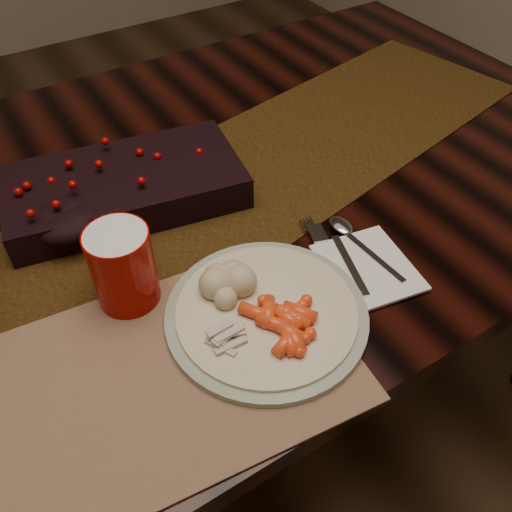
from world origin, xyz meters
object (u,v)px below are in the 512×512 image
placemat_main (184,368)px  turkey_shreds (227,337)px  baby_carrots (294,317)px  centerpiece (124,182)px  napkin (368,267)px  dining_table (192,323)px  red_cup (123,267)px  dinner_plate (267,314)px  mashed_potatoes (228,279)px

placemat_main → turkey_shreds: turkey_shreds is taller
placemat_main → baby_carrots: 0.16m
centerpiece → turkey_shreds: 0.36m
placemat_main → napkin: napkin is taller
dining_table → red_cup: (-0.16, -0.19, 0.44)m
dinner_plate → centerpiece: bearing=100.6°
baby_carrots → placemat_main: bearing=171.3°
napkin → dining_table: bearing=127.0°
dining_table → dinner_plate: dinner_plate is taller
baby_carrots → red_cup: (-0.17, 0.17, 0.04)m
turkey_shreds → dining_table: bearing=76.0°
dining_table → centerpiece: 0.42m
baby_carrots → dinner_plate: bearing=121.2°
dining_table → turkey_shreds: size_ratio=27.90×
placemat_main → centerpiece: bearing=84.6°
turkey_shreds → napkin: 0.25m
dining_table → turkey_shreds: 0.53m
mashed_potatoes → centerpiece: bearing=97.9°
red_cup → napkin: bearing=-23.0°
centerpiece → placemat_main: (-0.07, -0.36, -0.04)m
red_cup → mashed_potatoes: bearing=-32.7°
baby_carrots → mashed_potatoes: (-0.05, 0.09, 0.01)m
dinner_plate → turkey_shreds: (-0.07, -0.02, 0.01)m
dining_table → red_cup: red_cup is taller
baby_carrots → red_cup: size_ratio=0.84×
centerpiece → red_cup: red_cup is taller
centerpiece → dinner_plate: size_ratio=1.38×
placemat_main → dinner_plate: dinner_plate is taller
dining_table → mashed_potatoes: size_ratio=20.48×
placemat_main → turkey_shreds: (0.06, -0.00, 0.02)m
centerpiece → dinner_plate: (0.06, -0.34, -0.03)m
red_cup → dinner_plate: bearing=-43.1°
turkey_shreds → napkin: bearing=3.0°
centerpiece → napkin: 0.43m
turkey_shreds → red_cup: red_cup is taller
centerpiece → red_cup: size_ratio=3.22×
mashed_potatoes → baby_carrots: bearing=-63.7°
centerpiece → mashed_potatoes: 0.29m
mashed_potatoes → red_cup: (-0.12, 0.08, 0.02)m
dining_table → centerpiece: bearing=165.5°
turkey_shreds → placemat_main: bearing=176.3°
placemat_main → turkey_shreds: size_ratio=6.60×
dining_table → dinner_plate: size_ratio=6.38×
centerpiece → baby_carrots: 0.39m
baby_carrots → napkin: 0.16m
turkey_shreds → napkin: (0.25, 0.01, -0.02)m
placemat_main → dinner_plate: (0.13, 0.01, 0.01)m
dinner_plate → mashed_potatoes: bearing=113.2°
dinner_plate → turkey_shreds: size_ratio=4.37×
centerpiece → mashed_potatoes: bearing=-82.1°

